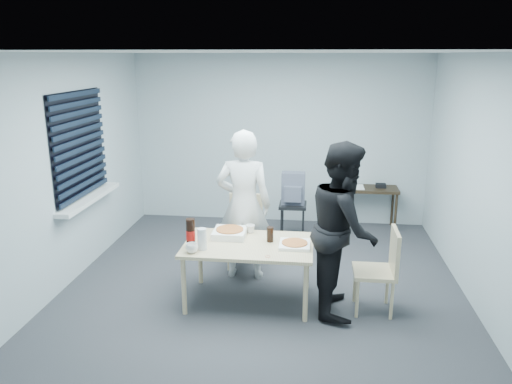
# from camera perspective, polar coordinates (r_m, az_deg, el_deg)

# --- Properties ---
(room) EXTENTS (5.00, 5.00, 5.00)m
(room) POSITION_cam_1_polar(r_m,az_deg,el_deg) (6.28, -19.22, 4.16)
(room) COLOR #303136
(room) RESTS_ON ground
(dining_table) EXTENTS (1.35, 0.86, 0.66)m
(dining_table) POSITION_cam_1_polar(r_m,az_deg,el_deg) (5.29, -0.85, -6.53)
(dining_table) COLOR beige
(dining_table) RESTS_ON ground
(chair_far) EXTENTS (0.42, 0.42, 0.89)m
(chair_far) POSITION_cam_1_polar(r_m,az_deg,el_deg) (6.28, -1.26, -3.75)
(chair_far) COLOR beige
(chair_far) RESTS_ON ground
(chair_right) EXTENTS (0.42, 0.42, 0.89)m
(chair_right) POSITION_cam_1_polar(r_m,az_deg,el_deg) (5.28, 14.33, -8.08)
(chair_right) COLOR beige
(chair_right) RESTS_ON ground
(person_white) EXTENTS (0.65, 0.42, 1.77)m
(person_white) POSITION_cam_1_polar(r_m,az_deg,el_deg) (5.80, -1.41, -1.51)
(person_white) COLOR silver
(person_white) RESTS_ON ground
(person_black) EXTENTS (0.47, 0.86, 1.77)m
(person_black) POSITION_cam_1_polar(r_m,az_deg,el_deg) (5.11, 9.95, -4.12)
(person_black) COLOR black
(person_black) RESTS_ON ground
(side_table) EXTENTS (0.96, 0.43, 0.64)m
(side_table) POSITION_cam_1_polar(r_m,az_deg,el_deg) (7.73, 12.42, -0.06)
(side_table) COLOR #322619
(side_table) RESTS_ON ground
(stool) EXTENTS (0.38, 0.38, 0.53)m
(stool) POSITION_cam_1_polar(r_m,az_deg,el_deg) (7.13, 4.22, -2.20)
(stool) COLOR black
(stool) RESTS_ON ground
(backpack) EXTENTS (0.33, 0.24, 0.46)m
(backpack) POSITION_cam_1_polar(r_m,az_deg,el_deg) (7.02, 4.27, 0.36)
(backpack) COLOR slate
(backpack) RESTS_ON stool
(pizza_box_a) EXTENTS (0.35, 0.35, 0.09)m
(pizza_box_a) POSITION_cam_1_polar(r_m,az_deg,el_deg) (5.47, -3.02, -4.66)
(pizza_box_a) COLOR white
(pizza_box_a) RESTS_ON dining_table
(pizza_box_b) EXTENTS (0.32, 0.32, 0.05)m
(pizza_box_b) POSITION_cam_1_polar(r_m,az_deg,el_deg) (5.21, 4.44, -5.97)
(pizza_box_b) COLOR white
(pizza_box_b) RESTS_ON dining_table
(mug_a) EXTENTS (0.17, 0.17, 0.10)m
(mug_a) POSITION_cam_1_polar(r_m,az_deg,el_deg) (5.06, -7.33, -6.38)
(mug_a) COLOR white
(mug_a) RESTS_ON dining_table
(mug_b) EXTENTS (0.10, 0.10, 0.09)m
(mug_b) POSITION_cam_1_polar(r_m,az_deg,el_deg) (5.56, -0.65, -4.24)
(mug_b) COLOR white
(mug_b) RESTS_ON dining_table
(cola_glass) EXTENTS (0.07, 0.07, 0.16)m
(cola_glass) POSITION_cam_1_polar(r_m,az_deg,el_deg) (5.30, 1.63, -4.87)
(cola_glass) COLOR black
(cola_glass) RESTS_ON dining_table
(soda_bottle) EXTENTS (0.10, 0.10, 0.31)m
(soda_bottle) POSITION_cam_1_polar(r_m,az_deg,el_deg) (5.16, -7.48, -4.76)
(soda_bottle) COLOR black
(soda_bottle) RESTS_ON dining_table
(plastic_cups) EXTENTS (0.10, 0.10, 0.22)m
(plastic_cups) POSITION_cam_1_polar(r_m,az_deg,el_deg) (5.11, -6.18, -5.37)
(plastic_cups) COLOR silver
(plastic_cups) RESTS_ON dining_table
(rubber_band) EXTENTS (0.06, 0.06, 0.00)m
(rubber_band) POSITION_cam_1_polar(r_m,az_deg,el_deg) (4.94, 1.35, -7.39)
(rubber_band) COLOR red
(rubber_band) RESTS_ON dining_table
(papers) EXTENTS (0.30, 0.37, 0.01)m
(papers) POSITION_cam_1_polar(r_m,az_deg,el_deg) (7.70, 11.34, 0.58)
(papers) COLOR white
(papers) RESTS_ON side_table
(black_box) EXTENTS (0.17, 0.14, 0.06)m
(black_box) POSITION_cam_1_polar(r_m,az_deg,el_deg) (7.74, 14.07, 0.71)
(black_box) COLOR black
(black_box) RESTS_ON side_table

